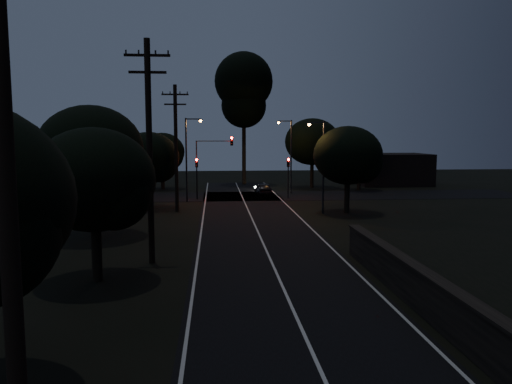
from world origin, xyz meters
TOP-DOWN VIEW (x-y plane):
  - road_surface at (0.00, 31.12)m, footprint 60.00×70.00m
  - utility_pole_near at (-6.00, -2.00)m, footprint 2.20×0.30m
  - utility_pole_mid at (-6.00, 15.00)m, footprint 2.20×0.30m
  - utility_pole_far at (-6.00, 32.00)m, footprint 2.20×0.30m
  - tree_left_b at (-7.81, 11.89)m, footprint 5.29×5.29m
  - tree_left_c at (-10.27, 21.87)m, footprint 6.53×6.53m
  - tree_left_d at (-8.31, 33.89)m, footprint 5.26×5.26m
  - tree_far_nw at (-8.81, 49.89)m, footprint 5.27×5.27m
  - tree_far_w at (-13.77, 45.87)m, footprint 6.47×6.47m
  - tree_far_ne at (9.24, 49.87)m, footprint 6.66×6.66m
  - tree_far_e at (14.18, 46.90)m, footprint 5.02×5.02m
  - tree_right_a at (8.20, 29.89)m, footprint 5.61×5.61m
  - tall_pine at (1.00, 55.00)m, footprint 7.47×7.47m
  - building_left at (-20.00, 52.00)m, footprint 10.00×8.00m
  - building_right at (20.00, 53.00)m, footprint 9.00×7.00m
  - signal_left at (-4.60, 39.99)m, footprint 0.28×0.35m
  - signal_right at (4.60, 39.99)m, footprint 0.28×0.35m
  - signal_mast at (-2.91, 39.99)m, footprint 3.70×0.35m
  - streetlight_a at (-5.31, 38.00)m, footprint 1.66×0.26m
  - streetlight_b at (5.31, 44.00)m, footprint 1.66×0.26m
  - streetlight_c at (5.83, 30.00)m, footprint 1.46×0.26m
  - car at (2.36, 43.03)m, footprint 1.72×3.87m

SIDE VIEW (x-z plane):
  - road_surface at x=0.00m, z-range 0.00..0.03m
  - car at x=2.36m, z-range 0.00..1.29m
  - building_right at x=20.00m, z-range 0.00..4.00m
  - building_left at x=-20.00m, z-range 0.00..4.40m
  - signal_left at x=-4.60m, z-range 0.79..4.89m
  - signal_right at x=4.60m, z-range 0.79..4.89m
  - tree_far_e at x=14.18m, z-range 0.94..7.31m
  - tree_left_d at x=-8.31m, z-range 0.98..7.65m
  - tree_far_nw at x=-8.81m, z-range 0.98..7.66m
  - signal_mast at x=-2.91m, z-range 1.21..7.46m
  - streetlight_c at x=5.83m, z-range 0.60..8.10m
  - tree_left_b at x=-7.81m, z-range 1.00..7.73m
  - tree_right_a at x=8.20m, z-range 1.06..8.19m
  - streetlight_a at x=-5.31m, z-range 0.64..8.64m
  - streetlight_b at x=5.31m, z-range 0.64..8.64m
  - tree_left_c at x=-10.27m, z-range 1.21..9.46m
  - tree_far_w at x=-13.77m, z-range 1.23..9.48m
  - tree_far_ne at x=9.24m, z-range 1.24..9.66m
  - utility_pole_far at x=-6.00m, z-range 0.23..10.73m
  - utility_pole_mid at x=-6.00m, z-range 0.24..11.24m
  - utility_pole_near at x=-6.00m, z-range 0.25..12.25m
  - tall_pine at x=1.00m, z-range 3.76..20.74m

